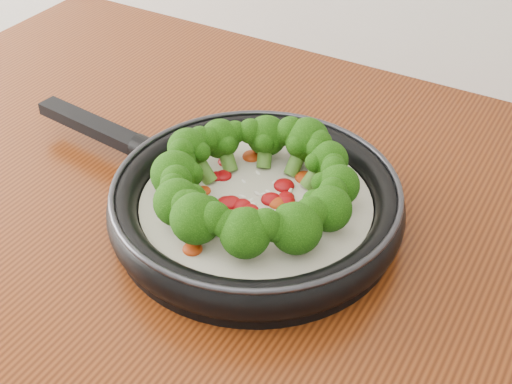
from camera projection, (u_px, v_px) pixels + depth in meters
The scene contains 1 object.
skillet at pixel (253, 199), 0.82m from camera, with size 0.57×0.39×0.10m.
Camera 1 is at (0.21, 0.48, 1.45)m, focal length 48.41 mm.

